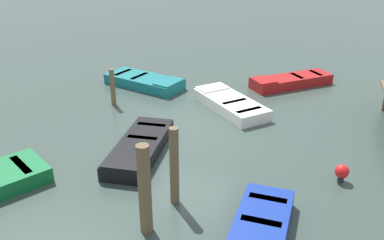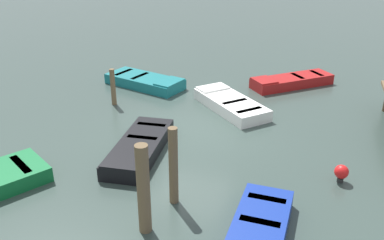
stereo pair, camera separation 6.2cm
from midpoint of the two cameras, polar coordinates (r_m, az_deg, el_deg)
name	(u,v)px [view 2 (the right image)]	position (r m, az deg, el deg)	size (l,w,h in m)	color
ground_plane	(192,130)	(13.51, 0.13, -1.35)	(80.00, 80.00, 0.00)	#33423D
rowboat_white	(230,104)	(15.06, 5.33, 2.23)	(3.05, 3.20, 0.46)	silver
rowboat_teal	(145,81)	(17.37, -6.27, 5.26)	(2.06, 3.47, 0.46)	#14666B
rowboat_blue	(257,236)	(8.92, 9.00, -15.31)	(3.15, 1.13, 0.46)	navy
rowboat_black	(139,147)	(12.09, -7.01, -3.69)	(3.42, 1.56, 0.46)	black
rowboat_red	(291,81)	(17.77, 13.43, 5.16)	(3.10, 3.23, 0.46)	maroon
mooring_piling_center	(113,87)	(15.51, -10.55, 4.41)	(0.18, 0.18, 1.35)	brown
mooring_piling_mid_left	(173,166)	(9.62, -2.35, -6.28)	(0.22, 0.22, 1.93)	brown
mooring_piling_near_left	(143,190)	(8.76, -6.39, -9.37)	(0.27, 0.27, 2.05)	brown
marker_buoy	(341,172)	(11.35, 19.75, -6.69)	(0.36, 0.36, 0.48)	#262626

